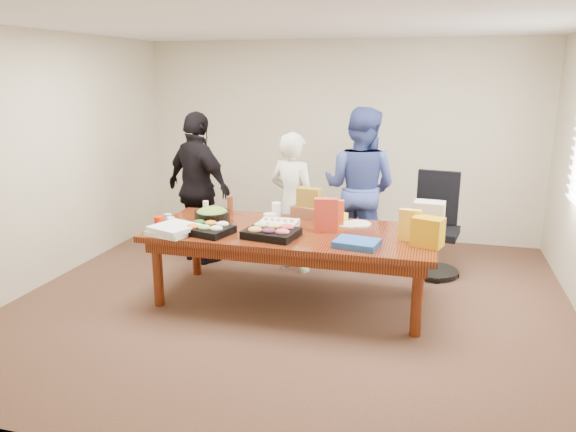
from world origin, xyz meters
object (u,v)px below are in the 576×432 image
(person_center, at_px, (293,203))
(person_right, at_px, (360,188))
(salad_bowl, at_px, (212,217))
(office_chair, at_px, (436,228))
(sheet_cake, at_px, (279,224))
(conference_table, at_px, (292,266))

(person_center, bearing_deg, person_right, -132.19)
(salad_bowl, bearing_deg, office_chair, 25.28)
(sheet_cake, height_order, salad_bowl, salad_bowl)
(sheet_cake, xyz_separation_m, salad_bowl, (-0.72, 0.00, 0.03))
(office_chair, relative_size, person_right, 0.60)
(person_right, xyz_separation_m, salad_bowl, (-1.36, -1.21, -0.13))
(salad_bowl, bearing_deg, conference_table, -4.75)
(person_center, distance_m, sheet_cake, 0.83)
(person_right, relative_size, salad_bowl, 5.09)
(sheet_cake, bearing_deg, salad_bowl, 178.20)
(person_center, distance_m, salad_bowl, 1.05)
(conference_table, bearing_deg, salad_bowl, 175.25)
(person_center, xyz_separation_m, salad_bowl, (-0.65, -0.82, -0.00))
(conference_table, height_order, person_right, person_right)
(conference_table, relative_size, person_right, 1.49)
(person_center, bearing_deg, conference_table, 123.11)
(sheet_cake, bearing_deg, person_center, 93.34)
(salad_bowl, bearing_deg, person_right, 41.59)
(person_center, height_order, person_right, person_right)
(office_chair, bearing_deg, salad_bowl, -146.45)
(person_right, bearing_deg, office_chair, -175.62)
(conference_table, bearing_deg, sheet_cake, 155.67)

